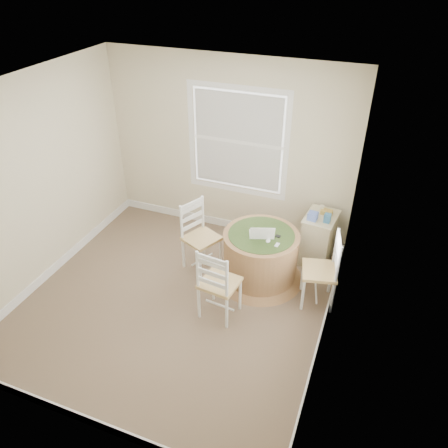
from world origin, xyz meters
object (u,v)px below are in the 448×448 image
at_px(chair_left, 201,238).
at_px(chair_near, 220,282).
at_px(corner_chest, 318,238).
at_px(laptop, 262,234).
at_px(round_table, 260,254).
at_px(chair_right, 319,271).

xyz_separation_m(chair_left, chair_near, (0.55, -0.74, 0.00)).
xyz_separation_m(chair_near, corner_chest, (0.87, 1.47, -0.12)).
bearing_deg(corner_chest, chair_left, -147.19).
bearing_deg(laptop, chair_left, -17.61).
distance_m(chair_left, laptop, 0.85).
height_order(laptop, corner_chest, laptop).
relative_size(round_table, corner_chest, 1.61).
bearing_deg(chair_right, round_table, -115.73).
distance_m(round_table, chair_left, 0.81).
xyz_separation_m(laptop, corner_chest, (0.61, 0.70, -0.36)).
bearing_deg(laptop, chair_right, 150.01).
distance_m(laptop, corner_chest, 1.00).
height_order(chair_left, laptop, chair_left).
relative_size(round_table, chair_near, 1.21).
distance_m(round_table, laptop, 0.34).
bearing_deg(chair_right, chair_near, -71.64).
relative_size(laptop, corner_chest, 0.52).
bearing_deg(round_table, chair_near, -100.30).
bearing_deg(chair_left, corner_chest, -37.89).
distance_m(chair_left, corner_chest, 1.60).
xyz_separation_m(chair_left, corner_chest, (1.42, 0.73, -0.12)).
xyz_separation_m(chair_right, corner_chest, (-0.16, 0.84, -0.12)).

